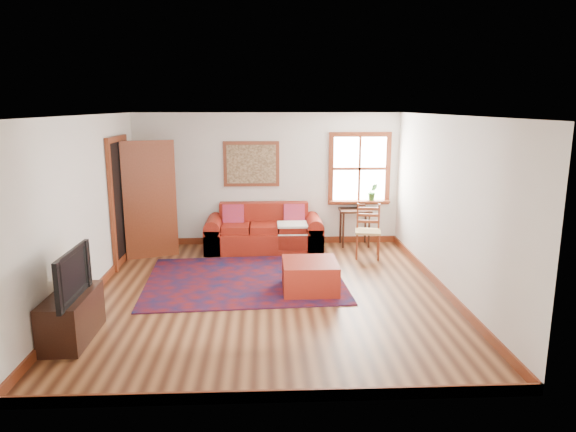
{
  "coord_description": "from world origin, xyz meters",
  "views": [
    {
      "loc": [
        -0.05,
        -6.92,
        2.63
      ],
      "look_at": [
        0.29,
        0.6,
        1.0
      ],
      "focal_mm": 32.0,
      "sensor_mm": 36.0,
      "label": 1
    }
  ],
  "objects_px": {
    "media_cabinet": "(72,317)",
    "red_ottoman": "(310,276)",
    "red_leather_sofa": "(264,235)",
    "ladder_back_chair": "(368,229)",
    "side_table": "(355,215)"
  },
  "relations": [
    {
      "from": "media_cabinet",
      "to": "red_ottoman",
      "type": "bearing_deg",
      "value": 26.78
    },
    {
      "from": "red_ottoman",
      "to": "media_cabinet",
      "type": "xyz_separation_m",
      "value": [
        -2.85,
        -1.44,
        0.05
      ]
    },
    {
      "from": "red_leather_sofa",
      "to": "media_cabinet",
      "type": "distance_m",
      "value": 4.29
    },
    {
      "from": "ladder_back_chair",
      "to": "media_cabinet",
      "type": "height_order",
      "value": "ladder_back_chair"
    },
    {
      "from": "red_leather_sofa",
      "to": "red_ottoman",
      "type": "relative_size",
      "value": 2.76
    },
    {
      "from": "red_ottoman",
      "to": "ladder_back_chair",
      "type": "height_order",
      "value": "ladder_back_chair"
    },
    {
      "from": "side_table",
      "to": "ladder_back_chair",
      "type": "bearing_deg",
      "value": -82.24
    },
    {
      "from": "red_ottoman",
      "to": "side_table",
      "type": "bearing_deg",
      "value": 66.07
    },
    {
      "from": "red_leather_sofa",
      "to": "red_ottoman",
      "type": "xyz_separation_m",
      "value": [
        0.66,
        -2.25,
        -0.06
      ]
    },
    {
      "from": "red_leather_sofa",
      "to": "red_ottoman",
      "type": "height_order",
      "value": "red_leather_sofa"
    },
    {
      "from": "red_ottoman",
      "to": "media_cabinet",
      "type": "bearing_deg",
      "value": -153.53
    },
    {
      "from": "ladder_back_chair",
      "to": "media_cabinet",
      "type": "relative_size",
      "value": 0.95
    },
    {
      "from": "red_ottoman",
      "to": "side_table",
      "type": "height_order",
      "value": "side_table"
    },
    {
      "from": "ladder_back_chair",
      "to": "side_table",
      "type": "bearing_deg",
      "value": 97.76
    },
    {
      "from": "red_ottoman",
      "to": "red_leather_sofa",
      "type": "bearing_deg",
      "value": 105.98
    }
  ]
}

